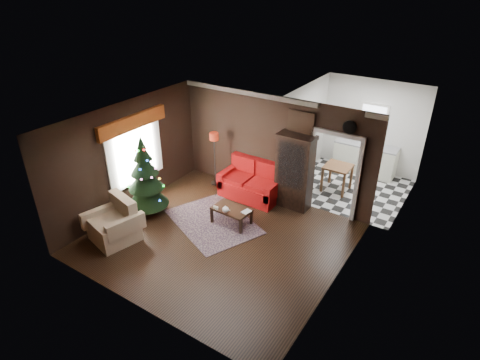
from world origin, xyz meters
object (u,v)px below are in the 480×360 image
Objects in this scene: curio_cabinet at (294,173)px; coffee_table at (232,216)px; loveseat at (251,181)px; wall_clock at (350,127)px; armchair at (113,222)px; kitchen_table at (337,178)px; christmas_tree at (145,176)px; floor_lamp at (215,159)px; teapot at (225,209)px.

curio_cabinet is 2.07× the size of coffee_table.
loveseat is 5.31× the size of wall_clock.
curio_cabinet reaches higher than armchair.
curio_cabinet reaches higher than kitchen_table.
kitchen_table is (-0.55, 1.25, -2.00)m from wall_clock.
christmas_tree is at bearing -148.68° from wall_clock.
kitchen_table is (0.65, 1.43, -0.57)m from curio_cabinet.
kitchen_table is (1.80, 1.65, -0.12)m from loveseat.
loveseat is 1.25m from floor_lamp.
kitchen_table is at bearing 65.56° from curio_cabinet.
floor_lamp is at bearing 75.51° from christmas_tree.
floor_lamp reaches higher than coffee_table.
curio_cabinet is 1.88m from wall_clock.
curio_cabinet is 1.89× the size of armchair.
christmas_tree is 1.39m from armchair.
christmas_tree is 5.21m from kitchen_table.
teapot is 0.56× the size of wall_clock.
teapot is (0.26, -1.57, 0.01)m from loveseat.
curio_cabinet is 2.05m from teapot.
kitchen_table is (1.52, 3.00, 0.16)m from coffee_table.
coffee_table is 2.86× the size of wall_clock.
teapot is at bearing -80.46° from loveseat.
wall_clock is (2.09, 1.97, 1.87)m from teapot.
teapot is 3.42m from wall_clock.
kitchen_table reaches higher than teapot.
floor_lamp is 2.19m from teapot.
armchair is at bearing -115.57° from loveseat.
wall_clock is at bearing 6.10° from floor_lamp.
floor_lamp is 3.90m from wall_clock.
armchair is at bearing -136.39° from teapot.
curio_cabinet is at bearing -171.47° from wall_clock.
coffee_table is at bearing 60.34° from armchair.
floor_lamp is 2.12m from coffee_table.
teapot is at bearing -47.17° from floor_lamp.
coffee_table is at bearing -139.73° from wall_clock.
curio_cabinet is 5.94× the size of wall_clock.
teapot is (1.47, -1.59, -0.32)m from floor_lamp.
wall_clock is at bearing 43.36° from teapot.
curio_cabinet is at bearing 61.13° from coffee_table.
floor_lamp is 3.45m from kitchen_table.
loveseat is 2.45m from kitchen_table.
coffee_table is at bearing -116.80° from kitchen_table.
floor_lamp is 8.61× the size of teapot.
curio_cabinet is at bearing -114.44° from kitchen_table.
loveseat is 3.71m from armchair.
teapot is at bearing -116.34° from curio_cabinet.
loveseat is at bearing -170.34° from wall_clock.
floor_lamp is 1.70× the size of coffee_table.
curio_cabinet is at bearing 63.66° from teapot.
teapot is (1.86, 1.78, 0.05)m from armchair.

